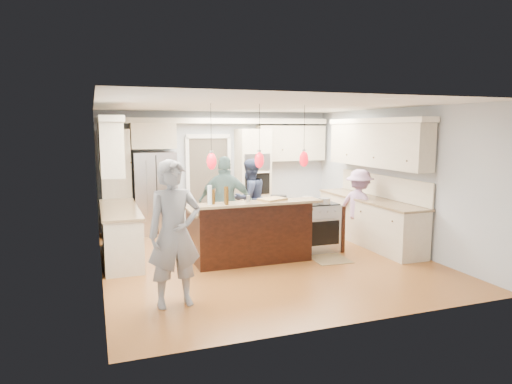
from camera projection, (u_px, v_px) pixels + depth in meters
ground_plane at (263, 258)px, 8.22m from camera, size 6.00×6.00×0.00m
room_shell at (263, 157)px, 7.97m from camera, size 5.54×6.04×2.72m
refrigerator at (155, 193)px, 10.04m from camera, size 0.90×0.70×1.80m
oven_column at (253, 178)px, 10.80m from camera, size 0.72×0.69×2.30m
back_upper_cabinets at (189, 157)px, 10.31m from camera, size 5.30×0.61×2.54m
right_counter_run at (371, 191)px, 9.17m from camera, size 0.64×3.10×2.51m
left_cabinets at (117, 200)px, 8.00m from camera, size 0.64×2.30×2.51m
kitchen_island at (248, 231)px, 8.14m from camera, size 2.10×1.46×1.12m
island_range at (317, 227)px, 8.68m from camera, size 0.82×0.71×0.92m
pendant_lights at (259, 160)px, 7.41m from camera, size 1.75×0.15×1.03m
person_bar_end at (174, 234)px, 5.89m from camera, size 0.74×0.52×1.92m
person_far_left at (250, 198)px, 9.68m from camera, size 0.99×0.88×1.68m
person_far_right at (226, 203)px, 8.74m from camera, size 1.14×0.79×1.79m
person_range_side at (359, 206)px, 9.25m from camera, size 0.91×1.11×1.49m
floor_rug at (327, 257)px, 8.22m from camera, size 0.67×0.94×0.01m
water_bottle at (210, 195)px, 7.18m from camera, size 0.08×0.08×0.30m
beer_bottle_a at (213, 197)px, 7.22m from camera, size 0.07×0.07×0.24m
beer_bottle_b at (227, 197)px, 7.15m from camera, size 0.07×0.07×0.23m
beer_bottle_c at (226, 195)px, 7.28m from camera, size 0.07×0.07×0.27m
drink_can at (248, 199)px, 7.40m from camera, size 0.07×0.07×0.11m
cutting_board at (272, 199)px, 7.63m from camera, size 0.51×0.45×0.03m
pot_large at (307, 200)px, 8.55m from camera, size 0.21×0.21×0.12m
pot_small at (325, 201)px, 8.48m from camera, size 0.21×0.21×0.11m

